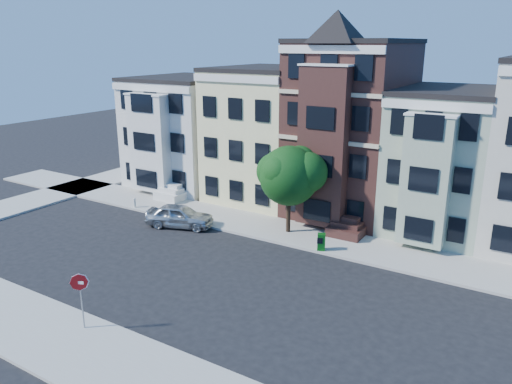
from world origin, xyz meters
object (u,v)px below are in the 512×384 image
Objects in this scene: fire_hydrant at (135,204)px; street_tree at (289,180)px; parked_car at (180,216)px; stop_sign at (81,298)px; newspaper_box at (321,242)px.

street_tree is at bearing 7.72° from fire_hydrant.
parked_car is 1.58× the size of stop_sign.
newspaper_box is at bearing 0.00° from fire_hydrant.
stop_sign reaches higher than newspaper_box.
stop_sign reaches higher than fire_hydrant.
parked_car reaches higher than newspaper_box.
stop_sign is at bearing -177.29° from parked_car.
stop_sign is at bearing -134.53° from newspaper_box.
street_tree reaches higher than newspaper_box.
street_tree is at bearing 129.17° from newspaper_box.
newspaper_box is (3.13, -1.65, -3.01)m from street_tree.
parked_car is at bearing 163.26° from newspaper_box.
fire_hydrant is at bearing 105.10° from stop_sign.
parked_car is at bearing -158.18° from street_tree.
newspaper_box is 14.22m from stop_sign.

